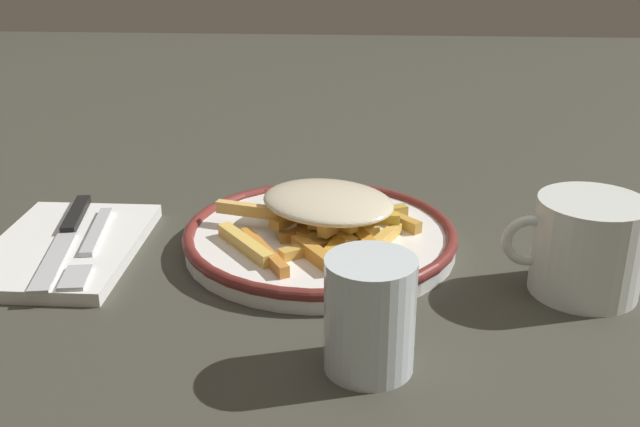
# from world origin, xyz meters

# --- Properties ---
(ground_plane) EXTENTS (2.60, 2.60, 0.00)m
(ground_plane) POSITION_xyz_m (0.00, 0.00, 0.00)
(ground_plane) COLOR #3C3C31
(plate) EXTENTS (0.27, 0.27, 0.02)m
(plate) POSITION_xyz_m (0.00, 0.00, 0.01)
(plate) COLOR white
(plate) RESTS_ON ground_plane
(fries_heap) EXTENTS (0.20, 0.20, 0.04)m
(fries_heap) POSITION_xyz_m (-0.01, -0.00, 0.04)
(fries_heap) COLOR gold
(fries_heap) RESTS_ON plate
(napkin) EXTENTS (0.14, 0.20, 0.01)m
(napkin) POSITION_xyz_m (0.24, 0.03, 0.01)
(napkin) COLOR white
(napkin) RESTS_ON ground_plane
(fork) EXTENTS (0.04, 0.18, 0.01)m
(fork) POSITION_xyz_m (0.22, 0.04, 0.02)
(fork) COLOR silver
(fork) RESTS_ON napkin
(knife) EXTENTS (0.05, 0.21, 0.01)m
(knife) POSITION_xyz_m (0.25, 0.01, 0.02)
(knife) COLOR black
(knife) RESTS_ON napkin
(water_glass) EXTENTS (0.07, 0.07, 0.09)m
(water_glass) POSITION_xyz_m (-0.05, 0.20, 0.04)
(water_glass) COLOR silver
(water_glass) RESTS_ON ground_plane
(coffee_mug) EXTENTS (0.12, 0.09, 0.09)m
(coffee_mug) POSITION_xyz_m (-0.23, 0.07, 0.04)
(coffee_mug) COLOR white
(coffee_mug) RESTS_ON ground_plane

